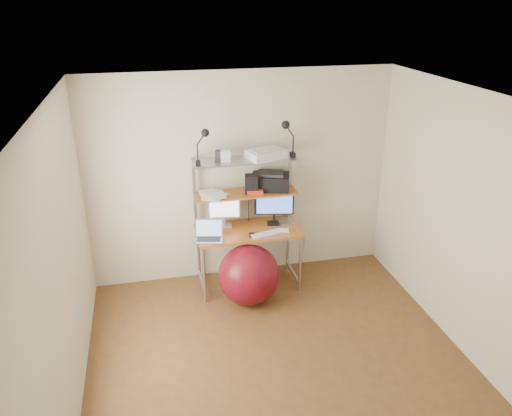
{
  "coord_description": "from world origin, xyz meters",
  "views": [
    {
      "loc": [
        -1.06,
        -3.64,
        3.25
      ],
      "look_at": [
        0.03,
        1.15,
        1.13
      ],
      "focal_mm": 35.0,
      "sensor_mm": 36.0,
      "label": 1
    }
  ],
  "objects_px": {
    "monitor_silver": "(224,209)",
    "printer": "(271,181)",
    "exercise_ball": "(249,275)",
    "monitor_black": "(274,205)",
    "laptop": "(209,235)"
  },
  "relations": [
    {
      "from": "monitor_silver",
      "to": "printer",
      "type": "xyz_separation_m",
      "value": [
        0.56,
        0.03,
        0.29
      ]
    },
    {
      "from": "exercise_ball",
      "to": "monitor_black",
      "type": "bearing_deg",
      "value": 48.17
    },
    {
      "from": "printer",
      "to": "exercise_ball",
      "type": "relative_size",
      "value": 0.72
    },
    {
      "from": "monitor_silver",
      "to": "exercise_ball",
      "type": "distance_m",
      "value": 0.81
    },
    {
      "from": "monitor_black",
      "to": "laptop",
      "type": "relative_size",
      "value": 1.31
    },
    {
      "from": "printer",
      "to": "exercise_ball",
      "type": "distance_m",
      "value": 1.11
    },
    {
      "from": "monitor_silver",
      "to": "exercise_ball",
      "type": "height_order",
      "value": "monitor_silver"
    },
    {
      "from": "exercise_ball",
      "to": "monitor_silver",
      "type": "bearing_deg",
      "value": 110.2
    },
    {
      "from": "monitor_silver",
      "to": "laptop",
      "type": "distance_m",
      "value": 0.4
    },
    {
      "from": "monitor_black",
      "to": "printer",
      "type": "xyz_separation_m",
      "value": [
        -0.03,
        0.08,
        0.28
      ]
    },
    {
      "from": "monitor_silver",
      "to": "laptop",
      "type": "height_order",
      "value": "monitor_silver"
    },
    {
      "from": "laptop",
      "to": "monitor_silver",
      "type": "bearing_deg",
      "value": 65.03
    },
    {
      "from": "laptop",
      "to": "printer",
      "type": "distance_m",
      "value": 0.96
    },
    {
      "from": "laptop",
      "to": "monitor_black",
      "type": "bearing_deg",
      "value": 28.86
    },
    {
      "from": "monitor_black",
      "to": "printer",
      "type": "relative_size",
      "value": 0.93
    }
  ]
}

